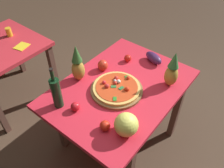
% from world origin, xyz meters
% --- Properties ---
extents(ground_plane, '(10.00, 10.00, 0.00)m').
position_xyz_m(ground_plane, '(0.00, 0.00, 0.00)').
color(ground_plane, '#4C3828').
extents(display_table, '(1.26, 0.91, 0.78)m').
position_xyz_m(display_table, '(0.00, 0.00, 0.68)').
color(display_table, brown).
rests_on(display_table, ground_plane).
extents(background_table, '(0.88, 0.85, 0.78)m').
position_xyz_m(background_table, '(-0.31, 1.41, 0.66)').
color(background_table, brown).
rests_on(background_table, ground_plane).
extents(pizza_board, '(0.44, 0.44, 0.02)m').
position_xyz_m(pizza_board, '(-0.06, -0.01, 0.79)').
color(pizza_board, brown).
rests_on(pizza_board, display_table).
extents(pizza, '(0.40, 0.40, 0.06)m').
position_xyz_m(pizza, '(-0.06, -0.00, 0.82)').
color(pizza, '#E5B457').
rests_on(pizza, pizza_board).
extents(wine_bottle, '(0.08, 0.08, 0.37)m').
position_xyz_m(wine_bottle, '(-0.47, 0.25, 0.92)').
color(wine_bottle, black).
rests_on(wine_bottle, display_table).
extents(pineapple_left, '(0.11, 0.11, 0.33)m').
position_xyz_m(pineapple_left, '(0.29, -0.31, 0.93)').
color(pineapple_left, '#B58E34').
rests_on(pineapple_left, display_table).
extents(pineapple_right, '(0.11, 0.11, 0.35)m').
position_xyz_m(pineapple_right, '(-0.14, 0.35, 0.93)').
color(pineapple_right, '#B08633').
rests_on(pineapple_right, display_table).
extents(melon, '(0.17, 0.17, 0.17)m').
position_xyz_m(melon, '(-0.35, -0.31, 0.86)').
color(melon, '#E0DD5E').
rests_on(melon, display_table).
extents(bell_pepper, '(0.10, 0.10, 0.11)m').
position_xyz_m(bell_pepper, '(0.09, 0.27, 0.83)').
color(bell_pepper, red).
rests_on(bell_pepper, display_table).
extents(eggplant, '(0.15, 0.22, 0.09)m').
position_xyz_m(eggplant, '(0.48, -0.04, 0.82)').
color(eggplant, '#43204C').
rests_on(eggplant, display_table).
extents(tomato_near_board, '(0.08, 0.08, 0.08)m').
position_xyz_m(tomato_near_board, '(-0.42, -0.18, 0.82)').
color(tomato_near_board, red).
rests_on(tomato_near_board, display_table).
extents(tomato_at_corner, '(0.07, 0.07, 0.07)m').
position_xyz_m(tomato_at_corner, '(0.33, 0.16, 0.81)').
color(tomato_at_corner, red).
rests_on(tomato_at_corner, display_table).
extents(tomato_beside_pepper, '(0.07, 0.07, 0.07)m').
position_xyz_m(tomato_beside_pepper, '(-0.42, 0.12, 0.81)').
color(tomato_beside_pepper, red).
rests_on(tomato_beside_pepper, display_table).
extents(drinking_glass_juice, '(0.06, 0.06, 0.10)m').
position_xyz_m(drinking_glass_juice, '(-0.11, 1.47, 0.83)').
color(drinking_glass_juice, gold).
rests_on(drinking_glass_juice, background_table).
extents(napkin_folded, '(0.16, 0.15, 0.01)m').
position_xyz_m(napkin_folded, '(-0.16, 1.18, 0.78)').
color(napkin_folded, yellow).
rests_on(napkin_folded, background_table).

